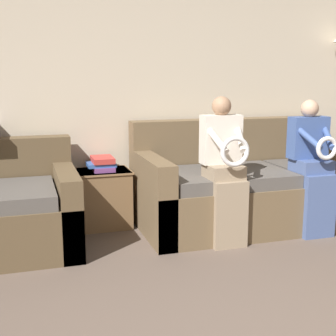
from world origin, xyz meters
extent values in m
cube|color=beige|center=(0.00, 3.25, 1.27)|extent=(6.68, 0.06, 2.55)
cube|color=brown|center=(0.72, 2.67, 0.22)|extent=(2.00, 0.99, 0.43)
cube|color=brown|center=(0.72, 3.06, 0.69)|extent=(2.00, 0.20, 0.51)
cube|color=brown|center=(-0.20, 2.67, 0.34)|extent=(0.16, 0.99, 0.69)
cube|color=brown|center=(1.64, 2.67, 0.34)|extent=(0.16, 0.99, 0.69)
cube|color=#514C47|center=(0.16, 2.57, 0.49)|extent=(0.53, 0.75, 0.11)
cube|color=#514C47|center=(0.72, 2.57, 0.49)|extent=(0.53, 0.75, 0.11)
cube|color=#514C47|center=(1.28, 2.57, 0.49)|extent=(0.53, 0.75, 0.11)
cube|color=brown|center=(-0.92, 2.66, 0.31)|extent=(0.16, 1.00, 0.63)
cube|color=#514C47|center=(-1.29, 2.56, 0.47)|extent=(0.55, 0.76, 0.11)
cube|color=gray|center=(0.31, 2.17, 0.27)|extent=(0.28, 0.10, 0.54)
cube|color=gray|center=(0.31, 2.31, 0.60)|extent=(0.28, 0.28, 0.11)
cube|color=silver|center=(0.31, 2.38, 0.85)|extent=(0.33, 0.14, 0.40)
sphere|color=#A37A5B|center=(0.31, 2.38, 1.12)|extent=(0.16, 0.16, 0.16)
torus|color=white|center=(0.31, 2.11, 0.79)|extent=(0.24, 0.04, 0.24)
cylinder|color=silver|center=(0.21, 2.25, 0.88)|extent=(0.12, 0.31, 0.22)
cylinder|color=silver|center=(0.41, 2.25, 0.88)|extent=(0.12, 0.31, 0.22)
cube|color=#475B8E|center=(1.13, 2.17, 0.27)|extent=(0.29, 0.10, 0.54)
cube|color=#475B8E|center=(1.13, 2.31, 0.60)|extent=(0.29, 0.28, 0.11)
cube|color=#3D5693|center=(1.13, 2.38, 0.83)|extent=(0.34, 0.14, 0.36)
sphere|color=tan|center=(1.13, 2.38, 1.08)|extent=(0.15, 0.15, 0.15)
torus|color=white|center=(1.13, 2.11, 0.78)|extent=(0.20, 0.04, 0.20)
cylinder|color=#3D5693|center=(1.03, 2.25, 0.86)|extent=(0.14, 0.31, 0.21)
cylinder|color=#3D5693|center=(1.23, 2.25, 0.86)|extent=(0.14, 0.31, 0.21)
cube|color=brown|center=(-0.56, 3.00, 0.26)|extent=(0.47, 0.37, 0.52)
cube|color=brown|center=(-0.56, 3.00, 0.51)|extent=(0.49, 0.39, 0.02)
cube|color=#7A4284|center=(-0.56, 3.00, 0.54)|extent=(0.18, 0.25, 0.04)
cube|color=#33569E|center=(-0.58, 3.00, 0.58)|extent=(0.25, 0.22, 0.03)
cube|color=#BC3833|center=(-0.56, 3.01, 0.62)|extent=(0.19, 0.27, 0.05)
camera|label=1|loc=(-1.22, -1.09, 1.36)|focal=50.00mm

